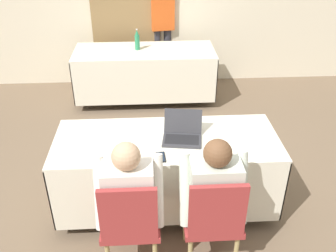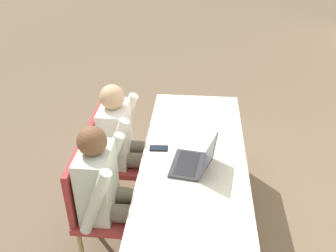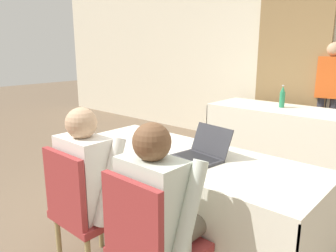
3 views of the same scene
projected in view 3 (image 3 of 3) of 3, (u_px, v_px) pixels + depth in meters
name	position (u px, v px, depth m)	size (l,w,h in m)	color
ground_plane	(185.00, 246.00, 2.57)	(24.00, 24.00, 0.00)	brown
wall_back	(326.00, 60.00, 4.42)	(12.00, 0.06, 2.70)	beige
curtain_panel	(291.00, 61.00, 4.67)	(1.04, 0.04, 2.65)	olive
conference_table_near	(186.00, 178.00, 2.44)	(1.95, 0.77, 0.76)	silver
conference_table_far	(286.00, 123.00, 4.21)	(1.95, 0.77, 0.76)	silver
laptop	(201.00, 153.00, 2.29)	(0.37, 0.35, 0.22)	#333338
cell_phone	(154.00, 161.00, 2.23)	(0.08, 0.14, 0.01)	black
paper_beside_laptop	(129.00, 143.00, 2.68)	(0.31, 0.36, 0.00)	white
water_bottle	(282.00, 97.00, 4.22)	(0.07, 0.07, 0.29)	#288456
chair_near_left	(83.00, 207.00, 2.15)	(0.44, 0.44, 0.90)	tan
chair_near_right	(150.00, 244.00, 1.75)	(0.44, 0.44, 0.90)	tan
person_checkered_shirt	(95.00, 180.00, 2.19)	(0.50, 0.52, 1.16)	#665B4C
person_white_shirt	(162.00, 210.00, 1.79)	(0.50, 0.52, 1.16)	#665B4C
person_red_shirt	(329.00, 93.00, 4.44)	(0.37, 0.25, 1.59)	#33333D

